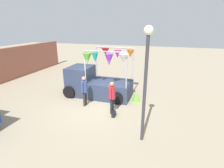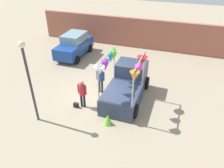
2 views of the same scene
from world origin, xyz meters
name	(u,v)px [view 1 (image 1 of 2)]	position (x,y,z in m)	size (l,w,h in m)	color
ground_plane	(97,106)	(0.00, 0.00, 0.00)	(60.00, 60.00, 0.00)	gray
vendor_truck	(95,82)	(1.47, 0.72, 0.89)	(2.40, 4.09, 3.00)	#2D3851
person_customer	(112,95)	(-0.56, -1.05, 1.02)	(0.53, 0.34, 1.69)	black
person_vendor	(84,88)	(-0.16, 0.65, 1.03)	(0.53, 0.34, 1.70)	#2D2823
handbag	(114,114)	(-0.91, -1.25, 0.14)	(0.28, 0.16, 0.28)	black
street_lamp	(146,72)	(-2.31, -2.84, 2.78)	(0.32, 0.32, 4.32)	#333338
folded_kite_bundle_lime	(136,96)	(1.26, -1.98, 0.30)	(0.44, 0.44, 0.60)	#66CC33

